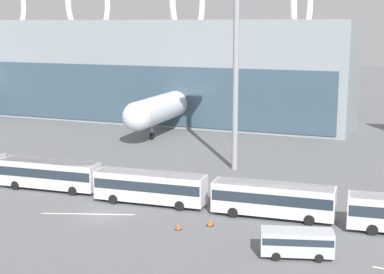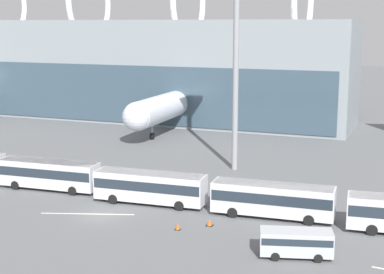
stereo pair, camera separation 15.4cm
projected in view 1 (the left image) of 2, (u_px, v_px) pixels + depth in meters
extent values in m
plane|color=slate|center=(102.00, 216.00, 56.51)|extent=(440.00, 440.00, 0.00)
cube|color=gray|center=(5.00, 65.00, 125.29)|extent=(144.86, 18.07, 18.82)
torus|color=white|center=(2.00, 4.00, 122.87)|extent=(1.10, 15.81, 15.81)
torus|color=white|center=(89.00, 3.00, 115.35)|extent=(1.10, 15.81, 15.81)
torus|color=white|center=(188.00, 2.00, 107.82)|extent=(1.10, 15.81, 15.81)
torus|color=white|center=(302.00, 0.00, 100.29)|extent=(1.10, 15.81, 15.81)
cylinder|color=silver|center=(178.00, 102.00, 103.35)|extent=(5.22, 34.29, 4.38)
sphere|color=silver|center=(136.00, 117.00, 87.57)|extent=(4.30, 4.30, 4.30)
cone|color=silver|center=(209.00, 92.00, 119.13)|extent=(4.35, 7.61, 4.17)
cube|color=silver|center=(182.00, 105.00, 105.42)|extent=(39.72, 5.03, 0.35)
cylinder|color=gray|center=(242.00, 117.00, 101.99)|extent=(2.69, 3.66, 2.60)
cylinder|color=gray|center=(127.00, 111.00, 109.44)|extent=(2.69, 3.66, 2.60)
cube|color=red|center=(207.00, 70.00, 117.50)|extent=(0.53, 5.42, 7.73)
cube|color=silver|center=(207.00, 90.00, 118.27)|extent=(11.47, 3.48, 0.28)
cylinder|color=gray|center=(152.00, 125.00, 93.19)|extent=(0.36, 0.36, 3.52)
cylinder|color=black|center=(152.00, 136.00, 93.52)|extent=(0.48, 1.11, 1.10)
cylinder|color=gray|center=(197.00, 114.00, 104.74)|extent=(0.36, 0.36, 3.52)
cylinder|color=black|center=(197.00, 124.00, 105.07)|extent=(0.48, 1.11, 1.10)
cylinder|color=gray|center=(168.00, 112.00, 106.65)|extent=(0.36, 0.36, 3.52)
cylinder|color=black|center=(168.00, 122.00, 106.98)|extent=(0.48, 1.11, 1.10)
cube|color=silver|center=(49.00, 174.00, 65.05)|extent=(11.71, 3.25, 2.87)
cube|color=#232D38|center=(49.00, 171.00, 64.99)|extent=(11.48, 3.26, 1.01)
cube|color=silver|center=(48.00, 162.00, 64.78)|extent=(11.36, 3.15, 0.12)
cylinder|color=black|center=(84.00, 185.00, 65.31)|extent=(1.02, 0.36, 1.00)
cylinder|color=black|center=(73.00, 191.00, 63.09)|extent=(1.02, 0.36, 1.00)
cylinder|color=black|center=(28.00, 180.00, 67.50)|extent=(1.02, 0.36, 1.00)
cylinder|color=black|center=(16.00, 185.00, 65.28)|extent=(1.02, 0.36, 1.00)
cube|color=silver|center=(150.00, 187.00, 59.90)|extent=(11.72, 3.28, 2.87)
cube|color=#232D38|center=(150.00, 184.00, 59.85)|extent=(11.49, 3.30, 1.01)
cube|color=silver|center=(150.00, 174.00, 59.64)|extent=(11.37, 3.18, 0.12)
cylinder|color=black|center=(187.00, 199.00, 60.18)|extent=(1.02, 0.36, 1.00)
cylinder|color=black|center=(180.00, 206.00, 57.95)|extent=(1.02, 0.36, 1.00)
cylinder|color=black|center=(123.00, 193.00, 62.35)|extent=(1.02, 0.36, 1.00)
cylinder|color=black|center=(113.00, 199.00, 60.12)|extent=(1.02, 0.36, 1.00)
cube|color=silver|center=(273.00, 199.00, 55.67)|extent=(11.72, 3.30, 2.87)
cube|color=#232D38|center=(273.00, 196.00, 55.61)|extent=(11.49, 3.32, 1.01)
cube|color=silver|center=(273.00, 185.00, 55.41)|extent=(11.37, 3.20, 0.12)
cylinder|color=black|center=(312.00, 212.00, 55.95)|extent=(1.02, 0.36, 1.00)
cylinder|color=black|center=(309.00, 220.00, 53.72)|extent=(1.02, 0.36, 1.00)
cylinder|color=black|center=(239.00, 205.00, 58.11)|extent=(1.02, 0.36, 1.00)
cylinder|color=black|center=(233.00, 212.00, 55.88)|extent=(1.02, 0.36, 1.00)
cylinder|color=black|center=(372.00, 221.00, 53.45)|extent=(1.03, 0.40, 1.00)
cylinder|color=black|center=(372.00, 230.00, 51.20)|extent=(1.03, 0.40, 1.00)
cube|color=#B2B7BC|center=(297.00, 242.00, 46.31)|extent=(6.02, 3.54, 1.90)
cube|color=#232D38|center=(297.00, 238.00, 46.25)|extent=(5.86, 3.51, 0.57)
cylinder|color=black|center=(316.00, 249.00, 47.28)|extent=(0.73, 0.40, 0.70)
cylinder|color=black|center=(319.00, 258.00, 45.37)|extent=(0.73, 0.40, 0.70)
cylinder|color=black|center=(275.00, 247.00, 47.59)|extent=(0.73, 0.40, 0.70)
cylinder|color=black|center=(276.00, 257.00, 45.69)|extent=(0.73, 0.40, 0.70)
cylinder|color=gray|center=(236.00, 61.00, 71.93)|extent=(0.72, 0.72, 27.40)
cube|color=silver|center=(88.00, 214.00, 57.00)|extent=(8.76, 3.14, 0.01)
cube|color=black|center=(210.00, 225.00, 53.72)|extent=(0.64, 0.64, 0.02)
cone|color=#EA5914|center=(210.00, 222.00, 53.66)|extent=(0.47, 0.47, 0.61)
cube|color=black|center=(178.00, 229.00, 52.68)|extent=(0.53, 0.53, 0.02)
cone|color=#EA5914|center=(178.00, 226.00, 52.62)|extent=(0.39, 0.39, 0.63)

